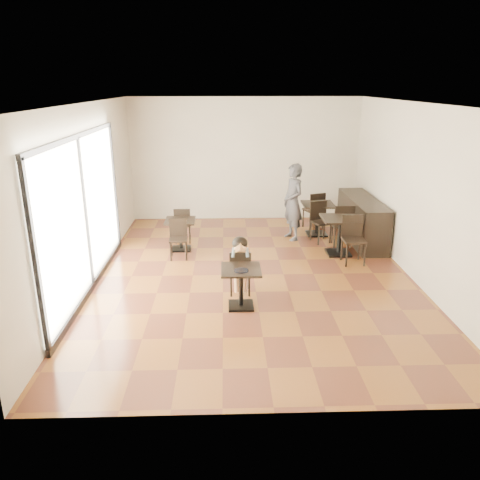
{
  "coord_description": "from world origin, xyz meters",
  "views": [
    {
      "loc": [
        -0.53,
        -8.35,
        3.53
      ],
      "look_at": [
        -0.29,
        -0.85,
        1.0
      ],
      "focal_mm": 35.0,
      "sensor_mm": 36.0,
      "label": 1
    }
  ],
  "objects_px": {
    "adult_patron": "(293,202)",
    "chair_mid_b": "(354,241)",
    "child_chair": "(240,271)",
    "chair_back_a": "(313,210)",
    "chair_mid_a": "(341,225)",
    "cafe_table_left": "(181,235)",
    "cafe_table_back": "(317,219)",
    "child_table": "(241,288)",
    "child": "(240,266)",
    "cafe_table_mid": "(339,236)",
    "chair_left_b": "(178,240)",
    "chair_left_a": "(183,225)",
    "chair_back_b": "(322,222)"
  },
  "relations": [
    {
      "from": "child",
      "to": "adult_patron",
      "type": "distance_m",
      "value": 3.29
    },
    {
      "from": "cafe_table_left",
      "to": "cafe_table_back",
      "type": "relative_size",
      "value": 0.88
    },
    {
      "from": "child_chair",
      "to": "chair_back_a",
      "type": "distance_m",
      "value": 4.31
    },
    {
      "from": "cafe_table_back",
      "to": "chair_mid_a",
      "type": "xyz_separation_m",
      "value": [
        0.38,
        -0.83,
        0.1
      ]
    },
    {
      "from": "chair_back_a",
      "to": "chair_back_b",
      "type": "relative_size",
      "value": 1.0
    },
    {
      "from": "chair_back_b",
      "to": "cafe_table_mid",
      "type": "bearing_deg",
      "value": -95.3
    },
    {
      "from": "child",
      "to": "cafe_table_mid",
      "type": "distance_m",
      "value": 2.91
    },
    {
      "from": "chair_mid_a",
      "to": "chair_left_b",
      "type": "xyz_separation_m",
      "value": [
        -3.6,
        -0.7,
        -0.08
      ]
    },
    {
      "from": "chair_back_a",
      "to": "chair_back_b",
      "type": "distance_m",
      "value": 1.1
    },
    {
      "from": "cafe_table_mid",
      "to": "cafe_table_back",
      "type": "distance_m",
      "value": 1.39
    },
    {
      "from": "cafe_table_mid",
      "to": "chair_mid_b",
      "type": "distance_m",
      "value": 0.58
    },
    {
      "from": "adult_patron",
      "to": "chair_mid_a",
      "type": "xyz_separation_m",
      "value": [
        1.03,
        -0.53,
        -0.4
      ]
    },
    {
      "from": "child",
      "to": "chair_left_b",
      "type": "bearing_deg",
      "value": 125.19
    },
    {
      "from": "child_table",
      "to": "child",
      "type": "distance_m",
      "value": 0.58
    },
    {
      "from": "cafe_table_left",
      "to": "chair_mid_a",
      "type": "height_order",
      "value": "chair_mid_a"
    },
    {
      "from": "chair_back_a",
      "to": "chair_back_b",
      "type": "height_order",
      "value": "same"
    },
    {
      "from": "child_chair",
      "to": "chair_mid_b",
      "type": "relative_size",
      "value": 0.83
    },
    {
      "from": "cafe_table_mid",
      "to": "chair_mid_b",
      "type": "height_order",
      "value": "chair_mid_b"
    },
    {
      "from": "adult_patron",
      "to": "chair_mid_a",
      "type": "relative_size",
      "value": 1.82
    },
    {
      "from": "child_table",
      "to": "adult_patron",
      "type": "bearing_deg",
      "value": 69.29
    },
    {
      "from": "chair_mid_b",
      "to": "chair_left_b",
      "type": "xyz_separation_m",
      "value": [
        -3.6,
        0.4,
        -0.08
      ]
    },
    {
      "from": "chair_left_b",
      "to": "chair_back_a",
      "type": "relative_size",
      "value": 0.88
    },
    {
      "from": "child_table",
      "to": "chair_mid_a",
      "type": "xyz_separation_m",
      "value": [
        2.37,
        3.0,
        0.15
      ]
    },
    {
      "from": "child_table",
      "to": "chair_back_a",
      "type": "height_order",
      "value": "chair_back_a"
    },
    {
      "from": "cafe_table_left",
      "to": "chair_back_a",
      "type": "relative_size",
      "value": 0.73
    },
    {
      "from": "chair_left_b",
      "to": "cafe_table_back",
      "type": "bearing_deg",
      "value": 22.53
    },
    {
      "from": "child_chair",
      "to": "chair_mid_a",
      "type": "bearing_deg",
      "value": -133.95
    },
    {
      "from": "chair_left_a",
      "to": "cafe_table_left",
      "type": "bearing_deg",
      "value": 87.15
    },
    {
      "from": "child_table",
      "to": "adult_patron",
      "type": "xyz_separation_m",
      "value": [
        1.33,
        3.53,
        0.55
      ]
    },
    {
      "from": "cafe_table_left",
      "to": "chair_left_b",
      "type": "relative_size",
      "value": 0.83
    },
    {
      "from": "adult_patron",
      "to": "cafe_table_back",
      "type": "relative_size",
      "value": 2.29
    },
    {
      "from": "child",
      "to": "chair_mid_a",
      "type": "relative_size",
      "value": 1.05
    },
    {
      "from": "adult_patron",
      "to": "chair_mid_b",
      "type": "bearing_deg",
      "value": 12.42
    },
    {
      "from": "child_chair",
      "to": "child",
      "type": "relative_size",
      "value": 0.79
    },
    {
      "from": "child_chair",
      "to": "chair_back_a",
      "type": "bearing_deg",
      "value": -117.4
    },
    {
      "from": "child_chair",
      "to": "cafe_table_mid",
      "type": "relative_size",
      "value": 1.0
    },
    {
      "from": "cafe_table_back",
      "to": "chair_back_b",
      "type": "relative_size",
      "value": 0.83
    },
    {
      "from": "child",
      "to": "chair_left_b",
      "type": "xyz_separation_m",
      "value": [
        -1.24,
        1.75,
        -0.1
      ]
    },
    {
      "from": "child",
      "to": "cafe_table_mid",
      "type": "xyz_separation_m",
      "value": [
        2.2,
        1.9,
        -0.11
      ]
    },
    {
      "from": "chair_back_b",
      "to": "chair_mid_b",
      "type": "bearing_deg",
      "value": -94.48
    },
    {
      "from": "child_chair",
      "to": "cafe_table_left",
      "type": "relative_size",
      "value": 1.19
    },
    {
      "from": "chair_mid_b",
      "to": "chair_mid_a",
      "type": "bearing_deg",
      "value": 88.1
    },
    {
      "from": "adult_patron",
      "to": "child",
      "type": "bearing_deg",
      "value": -44.1
    },
    {
      "from": "child_table",
      "to": "child_chair",
      "type": "height_order",
      "value": "child_chair"
    },
    {
      "from": "cafe_table_mid",
      "to": "cafe_table_back",
      "type": "relative_size",
      "value": 1.04
    },
    {
      "from": "cafe_table_left",
      "to": "chair_back_b",
      "type": "bearing_deg",
      "value": 7.56
    },
    {
      "from": "cafe_table_left",
      "to": "adult_patron",
      "type": "bearing_deg",
      "value": 14.77
    },
    {
      "from": "cafe_table_left",
      "to": "chair_back_a",
      "type": "distance_m",
      "value": 3.57
    },
    {
      "from": "cafe_table_left",
      "to": "chair_left_b",
      "type": "xyz_separation_m",
      "value": [
        0.0,
        -0.55,
        0.07
      ]
    },
    {
      "from": "child_table",
      "to": "cafe_table_mid",
      "type": "distance_m",
      "value": 3.3
    }
  ]
}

